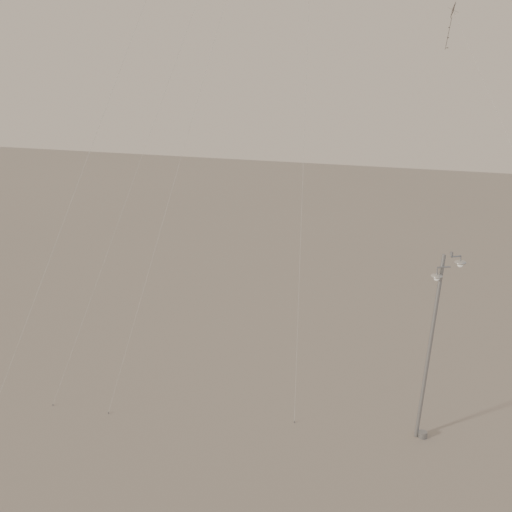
% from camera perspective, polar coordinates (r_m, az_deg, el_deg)
% --- Properties ---
extents(ground, '(160.00, 160.00, 0.00)m').
position_cam_1_polar(ground, '(31.59, 1.45, -18.31)').
color(ground, gray).
rests_on(ground, ground).
extents(street_lamp, '(1.68, 1.09, 9.33)m').
position_cam_1_polar(street_lamp, '(33.75, 13.97, -6.69)').
color(street_lamp, '#919399').
rests_on(street_lamp, ground).
extents(kite_1, '(5.15, 8.41, 23.95)m').
position_cam_1_polar(kite_1, '(36.95, -3.38, 16.51)').
color(kite_1, '#302928').
rests_on(kite_1, ground).
extents(kite_3, '(6.54, 9.66, 22.87)m').
position_cam_1_polar(kite_3, '(31.27, -10.60, 14.79)').
color(kite_3, maroon).
rests_on(kite_3, ground).
extents(kite_4, '(10.76, 11.01, 20.02)m').
position_cam_1_polar(kite_4, '(37.26, 18.28, 11.66)').
color(kite_4, '#302928').
rests_on(kite_4, ground).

